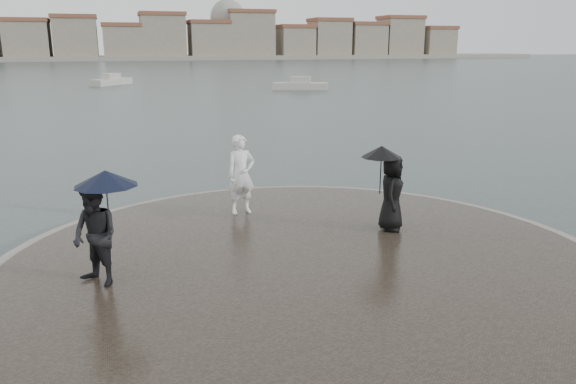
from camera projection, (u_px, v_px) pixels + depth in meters
name	position (u px, v px, depth m)	size (l,w,h in m)	color
ground	(388.00, 375.00, 7.89)	(400.00, 400.00, 0.00)	#2B3835
kerb_ring	(307.00, 271.00, 11.08)	(12.50, 12.50, 0.32)	gray
quay_tip	(307.00, 270.00, 11.07)	(11.90, 11.90, 0.36)	#2D261E
statue	(241.00, 175.00, 13.98)	(0.72, 0.47, 1.98)	white
visitor_left	(98.00, 222.00, 9.76)	(1.35, 1.21, 2.04)	black
visitor_right	(390.00, 184.00, 12.68)	(1.17, 1.07, 1.95)	black
far_skyline	(98.00, 40.00, 153.13)	(260.00, 20.00, 37.00)	gray
boats	(134.00, 89.00, 52.64)	(35.30, 28.52, 1.50)	#B7B1A5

